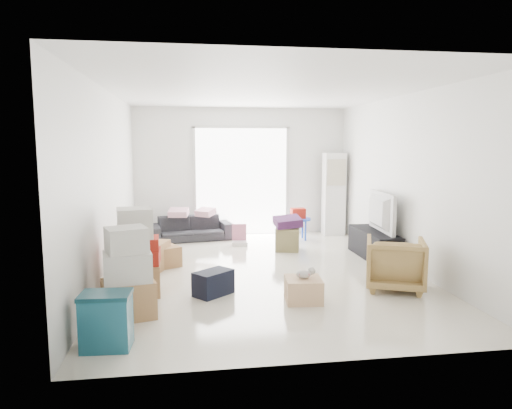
{
  "coord_description": "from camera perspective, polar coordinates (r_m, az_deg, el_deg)",
  "views": [
    {
      "loc": [
        -1.09,
        -6.71,
        1.92
      ],
      "look_at": [
        -0.09,
        0.2,
        1.01
      ],
      "focal_mm": 32.0,
      "sensor_mm": 36.0,
      "label": 1
    }
  ],
  "objects": [
    {
      "name": "room_shell",
      "position": [
        6.82,
        0.99,
        2.66
      ],
      "size": [
        4.98,
        6.48,
        3.18
      ],
      "color": "beige",
      "rests_on": "ground"
    },
    {
      "name": "sliding_door",
      "position": [
        9.77,
        -1.82,
        3.48
      ],
      "size": [
        2.1,
        0.04,
        2.33
      ],
      "color": "white",
      "rests_on": "room_shell"
    },
    {
      "name": "ac_tower",
      "position": [
        9.9,
        9.7,
        1.29
      ],
      "size": [
        0.45,
        0.3,
        1.75
      ],
      "primitive_type": "cube",
      "color": "white",
      "rests_on": "room_shell"
    },
    {
      "name": "tv_console",
      "position": [
        8.06,
        14.56,
        -4.86
      ],
      "size": [
        0.42,
        1.41,
        0.47
      ],
      "primitive_type": "cube",
      "color": "black",
      "rests_on": "room_shell"
    },
    {
      "name": "television",
      "position": [
        8.0,
        14.63,
        -2.69
      ],
      "size": [
        0.75,
        1.2,
        0.15
      ],
      "primitive_type": "imported",
      "rotation": [
        0.0,
        0.0,
        1.49
      ],
      "color": "black",
      "rests_on": "tv_console"
    },
    {
      "name": "sofa",
      "position": [
        9.35,
        -8.17,
        -2.47
      ],
      "size": [
        1.7,
        0.74,
        0.64
      ],
      "primitive_type": "imported",
      "rotation": [
        0.0,
        0.0,
        0.16
      ],
      "color": "#29292F",
      "rests_on": "room_shell"
    },
    {
      "name": "pillow_left",
      "position": [
        9.3,
        -9.68,
        -0.18
      ],
      "size": [
        0.41,
        0.34,
        0.12
      ],
      "primitive_type": "cube",
      "rotation": [
        0.0,
        0.0,
        -0.16
      ],
      "color": "#E9AABD",
      "rests_on": "sofa"
    },
    {
      "name": "pillow_right",
      "position": [
        9.28,
        -6.35,
        -0.12
      ],
      "size": [
        0.45,
        0.43,
        0.12
      ],
      "primitive_type": "cube",
      "rotation": [
        0.0,
        0.0,
        -0.67
      ],
      "color": "#E9AABD",
      "rests_on": "sofa"
    },
    {
      "name": "armchair",
      "position": [
        6.41,
        17.0,
        -6.77
      ],
      "size": [
        0.94,
        0.92,
        0.76
      ],
      "primitive_type": "imported",
      "rotation": [
        0.0,
        0.0,
        2.76
      ],
      "color": "#9E7746",
      "rests_on": "room_shell"
    },
    {
      "name": "storage_bins",
      "position": [
        4.66,
        -18.19,
        -13.62
      ],
      "size": [
        0.48,
        0.35,
        0.54
      ],
      "rotation": [
        0.0,
        0.0,
        -0.06
      ],
      "color": "#185163",
      "rests_on": "room_shell"
    },
    {
      "name": "box_stack_a",
      "position": [
        5.33,
        -15.73,
        -8.74
      ],
      "size": [
        0.66,
        0.59,
        1.02
      ],
      "rotation": [
        0.0,
        0.0,
        0.18
      ],
      "color": "olive",
      "rests_on": "room_shell"
    },
    {
      "name": "box_stack_b",
      "position": [
        6.09,
        -14.78,
        -6.4
      ],
      "size": [
        0.63,
        0.63,
        1.12
      ],
      "rotation": [
        0.0,
        0.0,
        0.11
      ],
      "color": "olive",
      "rests_on": "room_shell"
    },
    {
      "name": "box_stack_c",
      "position": [
        7.36,
        -13.39,
        -6.17
      ],
      "size": [
        0.71,
        0.64,
        0.42
      ],
      "rotation": [
        0.0,
        0.0,
        -0.19
      ],
      "color": "olive",
      "rests_on": "room_shell"
    },
    {
      "name": "loose_box",
      "position": [
        7.43,
        -11.22,
        -6.38
      ],
      "size": [
        0.53,
        0.53,
        0.32
      ],
      "primitive_type": "cube",
      "rotation": [
        0.0,
        0.0,
        0.52
      ],
      "color": "olive",
      "rests_on": "room_shell"
    },
    {
      "name": "duffel_bag",
      "position": [
        5.98,
        -5.36,
        -9.73
      ],
      "size": [
        0.57,
        0.54,
        0.31
      ],
      "primitive_type": "cube",
      "rotation": [
        0.0,
        0.0,
        0.7
      ],
      "color": "black",
      "rests_on": "room_shell"
    },
    {
      "name": "ottoman",
      "position": [
        8.39,
        3.94,
        -4.31
      ],
      "size": [
        0.52,
        0.52,
        0.42
      ],
      "primitive_type": "cube",
      "rotation": [
        0.0,
        0.0,
        -0.26
      ],
      "color": "olive",
      "rests_on": "room_shell"
    },
    {
      "name": "blanket",
      "position": [
        8.34,
        3.96,
        -2.42
      ],
      "size": [
        0.47,
        0.47,
        0.14
      ],
      "primitive_type": "cube",
      "rotation": [
        0.0,
        0.0,
        0.02
      ],
      "color": "#492051",
      "rests_on": "ottoman"
    },
    {
      "name": "kids_table",
      "position": [
        9.31,
        5.27,
        -1.6
      ],
      "size": [
        0.52,
        0.52,
        0.64
      ],
      "rotation": [
        0.0,
        0.0,
        0.34
      ],
      "color": "blue",
      "rests_on": "room_shell"
    },
    {
      "name": "toy_walker",
      "position": [
        8.86,
        -2.06,
        -4.34
      ],
      "size": [
        0.32,
        0.29,
        0.4
      ],
      "rotation": [
        0.0,
        0.0,
        -0.11
      ],
      "color": "silver",
      "rests_on": "room_shell"
    },
    {
      "name": "wood_crate",
      "position": [
        5.76,
        5.94,
        -10.54
      ],
      "size": [
        0.48,
        0.48,
        0.29
      ],
      "primitive_type": "cube",
      "rotation": [
        0.0,
        0.0,
        -0.09
      ],
      "color": "tan",
      "rests_on": "room_shell"
    },
    {
      "name": "plush_bunny",
      "position": [
        5.71,
        6.22,
        -8.56
      ],
      "size": [
        0.25,
        0.15,
        0.13
      ],
      "rotation": [
        0.0,
        0.0,
        -0.05
      ],
      "color": "#B2ADA8",
      "rests_on": "wood_crate"
    }
  ]
}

